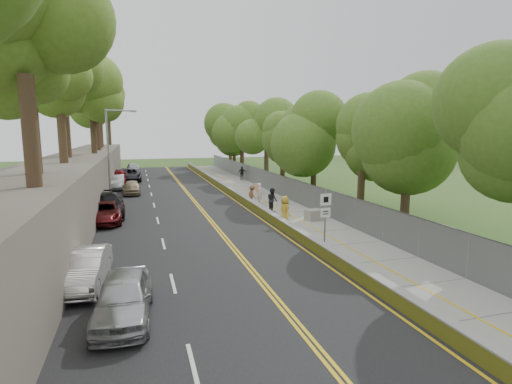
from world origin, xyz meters
The scene contains 26 objects.
ground centered at (0.00, 0.00, 0.00)m, with size 140.00×140.00×0.00m, color #33511E.
road centered at (-5.40, 15.00, 0.02)m, with size 11.20×66.00×0.04m, color black.
sidewalk centered at (2.55, 15.00, 0.03)m, with size 4.20×66.00×0.05m, color gray.
jersey_barrier centered at (0.25, 15.00, 0.30)m, with size 0.42×66.00×0.60m, color yellow.
rock_embankment centered at (-13.50, 15.00, 2.00)m, with size 5.00×66.00×4.00m, color #595147.
chainlink_fence centered at (4.65, 15.00, 1.00)m, with size 0.04×66.00×2.00m, color slate.
trees_embankment centered at (-13.00, 15.00, 10.50)m, with size 6.40×66.00×13.00m, color olive, non-canonical shape.
trees_fenceside centered at (7.00, 15.00, 7.00)m, with size 7.00×66.00×14.00m, color #4F7526, non-canonical shape.
streetlight centered at (-10.46, 14.00, 4.64)m, with size 2.52×0.22×8.00m.
signpost centered at (1.05, -3.02, 1.96)m, with size 0.62×0.09×3.10m.
construction_barrel centered at (3.00, 16.00, 0.50)m, with size 0.55×0.55×0.91m, color orange.
concrete_block centered at (3.20, 3.00, 0.42)m, with size 1.10×0.82×0.73m, color gray.
car_0 centered at (-9.00, -8.72, 0.79)m, with size 1.77×4.40×1.50m, color #9E9DA1.
car_1 centered at (-10.60, -5.28, 0.77)m, with size 1.55×4.45×1.46m, color silver.
car_2 centered at (-10.60, 6.38, 0.73)m, with size 2.28×4.94×1.37m, color #5A1316.
car_3 centered at (-10.60, 8.33, 0.86)m, with size 2.30×5.67×1.64m, color black.
car_4 centered at (-9.00, 18.58, 0.72)m, with size 1.60×3.98×1.36m, color gray.
car_5 centered at (-10.60, 22.66, 0.78)m, with size 1.56×4.47×1.47m, color #B2B7BA.
car_6 centered at (-9.37, 29.30, 0.80)m, with size 2.52×5.48×1.52m, color black.
car_7 centered at (-10.60, 27.63, 0.76)m, with size 2.01×4.95×1.44m, color maroon.
car_8 centered at (-9.00, 39.21, 0.79)m, with size 1.76×4.38×1.49m, color #B2B2B6.
painter_0 centered at (0.75, 2.28, 1.01)m, with size 0.94×0.61×1.92m, color gold.
painter_1 centered at (1.45, 10.05, 0.93)m, with size 0.65×0.42×1.77m, color white.
painter_2 centered at (1.36, 6.53, 0.96)m, with size 0.89×0.69×1.83m, color black.
painter_3 centered at (0.75, 10.00, 0.86)m, with size 1.05×0.60×1.62m, color brown.
person_far centered at (4.20, 26.56, 0.92)m, with size 1.02×0.42×1.74m, color black.
Camera 1 is at (-8.38, -21.79, 6.18)m, focal length 28.00 mm.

